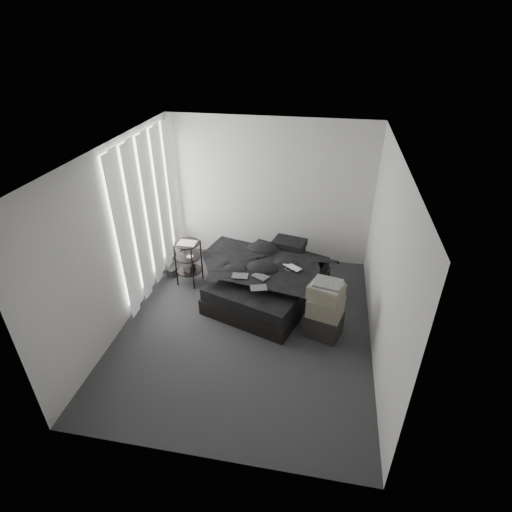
% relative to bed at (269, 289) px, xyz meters
% --- Properties ---
extents(floor, '(3.60, 4.20, 0.01)m').
position_rel_bed_xyz_m(floor, '(-0.21, -0.82, -0.13)').
color(floor, '#2D2D30').
rests_on(floor, ground).
extents(ceiling, '(3.60, 4.20, 0.01)m').
position_rel_bed_xyz_m(ceiling, '(-0.21, -0.82, 2.47)').
color(ceiling, white).
rests_on(ceiling, ground).
extents(wall_back, '(3.60, 0.01, 2.60)m').
position_rel_bed_xyz_m(wall_back, '(-0.21, 1.28, 1.17)').
color(wall_back, silver).
rests_on(wall_back, ground).
extents(wall_front, '(3.60, 0.01, 2.60)m').
position_rel_bed_xyz_m(wall_front, '(-0.21, -2.92, 1.17)').
color(wall_front, silver).
rests_on(wall_front, ground).
extents(wall_left, '(0.01, 4.20, 2.60)m').
position_rel_bed_xyz_m(wall_left, '(-2.01, -0.82, 1.17)').
color(wall_left, silver).
rests_on(wall_left, ground).
extents(wall_right, '(0.01, 4.20, 2.60)m').
position_rel_bed_xyz_m(wall_right, '(1.59, -0.82, 1.17)').
color(wall_right, silver).
rests_on(wall_right, ground).
extents(window_left, '(0.02, 2.00, 2.30)m').
position_rel_bed_xyz_m(window_left, '(-1.99, 0.08, 1.22)').
color(window_left, white).
rests_on(window_left, wall_left).
extents(curtain_left, '(0.06, 2.12, 2.48)m').
position_rel_bed_xyz_m(curtain_left, '(-1.94, 0.08, 1.15)').
color(curtain_left, white).
rests_on(curtain_left, wall_left).
extents(bed, '(1.96, 2.25, 0.26)m').
position_rel_bed_xyz_m(bed, '(0.00, 0.00, 0.00)').
color(bed, black).
rests_on(bed, floor).
extents(mattress, '(1.89, 2.18, 0.20)m').
position_rel_bed_xyz_m(mattress, '(-0.00, 0.00, 0.23)').
color(mattress, black).
rests_on(mattress, bed).
extents(duvet, '(1.83, 1.97, 0.22)m').
position_rel_bed_xyz_m(duvet, '(-0.01, -0.04, 0.44)').
color(duvet, black).
rests_on(duvet, mattress).
extents(pillow_lower, '(0.66, 0.55, 0.13)m').
position_rel_bed_xyz_m(pillow_lower, '(0.19, 0.71, 0.39)').
color(pillow_lower, black).
rests_on(pillow_lower, mattress).
extents(pillow_upper, '(0.60, 0.47, 0.12)m').
position_rel_bed_xyz_m(pillow_upper, '(0.25, 0.67, 0.52)').
color(pillow_upper, black).
rests_on(pillow_upper, pillow_lower).
extents(laptop, '(0.36, 0.34, 0.02)m').
position_rel_bed_xyz_m(laptop, '(0.34, -0.07, 0.56)').
color(laptop, silver).
rests_on(laptop, duvet).
extents(comic_a, '(0.25, 0.17, 0.01)m').
position_rel_bed_xyz_m(comic_a, '(-0.38, -0.40, 0.55)').
color(comic_a, black).
rests_on(comic_a, duvet).
extents(comic_b, '(0.28, 0.26, 0.01)m').
position_rel_bed_xyz_m(comic_b, '(-0.07, -0.36, 0.56)').
color(comic_b, black).
rests_on(comic_b, duvet).
extents(comic_c, '(0.27, 0.22, 0.01)m').
position_rel_bed_xyz_m(comic_c, '(-0.05, -0.66, 0.56)').
color(comic_c, black).
rests_on(comic_c, duvet).
extents(side_stand, '(0.48, 0.48, 0.77)m').
position_rel_bed_xyz_m(side_stand, '(-1.39, 0.15, 0.26)').
color(side_stand, black).
rests_on(side_stand, floor).
extents(papers, '(0.30, 0.22, 0.02)m').
position_rel_bed_xyz_m(papers, '(-1.38, 0.14, 0.65)').
color(papers, white).
rests_on(papers, side_stand).
extents(floor_books, '(0.20, 0.25, 0.15)m').
position_rel_bed_xyz_m(floor_books, '(-1.77, 0.32, -0.05)').
color(floor_books, black).
rests_on(floor_books, floor).
extents(box_lower, '(0.60, 0.53, 0.37)m').
position_rel_bed_xyz_m(box_lower, '(0.91, -0.77, 0.06)').
color(box_lower, black).
rests_on(box_lower, floor).
extents(box_mid, '(0.54, 0.47, 0.28)m').
position_rel_bed_xyz_m(box_mid, '(0.92, -0.78, 0.38)').
color(box_mid, '#666251').
rests_on(box_mid, box_lower).
extents(box_upper, '(0.54, 0.49, 0.19)m').
position_rel_bed_xyz_m(box_upper, '(0.90, -0.76, 0.62)').
color(box_upper, '#666251').
rests_on(box_upper, box_mid).
extents(art_book_white, '(0.45, 0.41, 0.04)m').
position_rel_bed_xyz_m(art_book_white, '(0.91, -0.77, 0.73)').
color(art_book_white, silver).
rests_on(art_book_white, box_upper).
extents(art_book_snake, '(0.42, 0.36, 0.03)m').
position_rel_bed_xyz_m(art_book_snake, '(0.92, -0.78, 0.77)').
color(art_book_snake, silver).
rests_on(art_book_snake, art_book_white).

